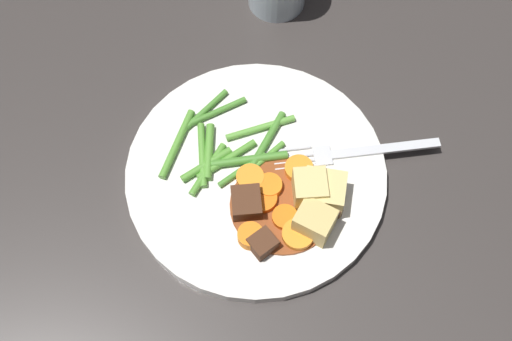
{
  "coord_description": "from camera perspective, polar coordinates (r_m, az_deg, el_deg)",
  "views": [
    {
      "loc": [
        0.24,
        -0.16,
        0.58
      ],
      "look_at": [
        0.0,
        0.0,
        0.01
      ],
      "focal_mm": 43.41,
      "sensor_mm": 36.0,
      "label": 1
    }
  ],
  "objects": [
    {
      "name": "green_bean_0",
      "position": [
        0.63,
        -0.24,
        1.23
      ],
      "size": [
        0.04,
        0.08,
        0.01
      ],
      "primitive_type": "cylinder",
      "rotation": [
        0.0,
        1.57,
        1.14
      ],
      "color": "#4C8E33",
      "rests_on": "dinner_plate"
    },
    {
      "name": "meat_chunk_0",
      "position": [
        0.61,
        -0.89,
        -3.04
      ],
      "size": [
        0.04,
        0.04,
        0.02
      ],
      "primitive_type": "cube",
      "rotation": [
        0.0,
        0.0,
        5.79
      ],
      "color": "#4C2B19",
      "rests_on": "dinner_plate"
    },
    {
      "name": "carrot_slice_5",
      "position": [
        0.62,
        1.44,
        -1.34
      ],
      "size": [
        0.03,
        0.03,
        0.01
      ],
      "primitive_type": "cylinder",
      "rotation": [
        0.0,
        0.0,
        4.2
      ],
      "color": "orange",
      "rests_on": "dinner_plate"
    },
    {
      "name": "carrot_slice_4",
      "position": [
        0.6,
        -0.51,
        -6.04
      ],
      "size": [
        0.03,
        0.03,
        0.01
      ],
      "primitive_type": "cylinder",
      "rotation": [
        0.0,
        0.0,
        3.07
      ],
      "color": "orange",
      "rests_on": "dinner_plate"
    },
    {
      "name": "green_bean_8",
      "position": [
        0.64,
        -4.97,
        1.44
      ],
      "size": [
        0.07,
        0.04,
        0.01
      ],
      "primitive_type": "cylinder",
      "rotation": [
        0.0,
        1.57,
        2.64
      ],
      "color": "#599E38",
      "rests_on": "dinner_plate"
    },
    {
      "name": "potato_chunk_1",
      "position": [
        0.61,
        6.26,
        -1.97
      ],
      "size": [
        0.05,
        0.05,
        0.03
      ],
      "primitive_type": "cube",
      "rotation": [
        0.0,
        0.0,
        5.52
      ],
      "color": "#E5CC7A",
      "rests_on": "dinner_plate"
    },
    {
      "name": "dinner_plate",
      "position": [
        0.64,
        0.0,
        -0.28
      ],
      "size": [
        0.27,
        0.27,
        0.01
      ],
      "primitive_type": "cylinder",
      "color": "white",
      "rests_on": "ground_plane"
    },
    {
      "name": "green_bean_12",
      "position": [
        0.63,
        -4.46,
        0.11
      ],
      "size": [
        0.04,
        0.06,
        0.01
      ],
      "primitive_type": "cylinder",
      "rotation": [
        0.0,
        1.57,
        2.06
      ],
      "color": "#599E38",
      "rests_on": "dinner_plate"
    },
    {
      "name": "green_bean_2",
      "position": [
        0.64,
        1.07,
        2.85
      ],
      "size": [
        0.04,
        0.07,
        0.01
      ],
      "primitive_type": "cylinder",
      "rotation": [
        0.0,
        1.57,
        2.09
      ],
      "color": "#4C8E33",
      "rests_on": "dinner_plate"
    },
    {
      "name": "carrot_slice_6",
      "position": [
        0.62,
        -0.54,
        -0.74
      ],
      "size": [
        0.04,
        0.04,
        0.01
      ],
      "primitive_type": "cylinder",
      "rotation": [
        0.0,
        0.0,
        2.83
      ],
      "color": "orange",
      "rests_on": "dinner_plate"
    },
    {
      "name": "carrot_slice_1",
      "position": [
        0.6,
        3.88,
        -5.93
      ],
      "size": [
        0.03,
        0.03,
        0.01
      ],
      "primitive_type": "cylinder",
      "rotation": [
        0.0,
        0.0,
        3.22
      ],
      "color": "orange",
      "rests_on": "dinner_plate"
    },
    {
      "name": "green_bean_5",
      "position": [
        0.66,
        -3.94,
        5.27
      ],
      "size": [
        0.01,
        0.07,
        0.01
      ],
      "primitive_type": "cylinder",
      "rotation": [
        0.0,
        1.57,
        1.48
      ],
      "color": "#4C8E33",
      "rests_on": "dinner_plate"
    },
    {
      "name": "green_bean_7",
      "position": [
        0.63,
        -1.29,
        0.08
      ],
      "size": [
        0.01,
        0.06,
        0.01
      ],
      "primitive_type": "cylinder",
      "rotation": [
        0.0,
        1.57,
        1.65
      ],
      "color": "#4C8E33",
      "rests_on": "dinner_plate"
    },
    {
      "name": "meat_chunk_1",
      "position": [
        0.59,
        0.62,
        -6.74
      ],
      "size": [
        0.02,
        0.03,
        0.02
      ],
      "primitive_type": "cube",
      "rotation": [
        0.0,
        0.0,
        1.64
      ],
      "color": "#4C2B19",
      "rests_on": "dinner_plate"
    },
    {
      "name": "green_bean_11",
      "position": [
        0.63,
        -2.74,
        0.99
      ],
      "size": [
        0.01,
        0.07,
        0.01
      ],
      "primitive_type": "cylinder",
      "rotation": [
        0.0,
        1.57,
        1.61
      ],
      "color": "#599E38",
      "rests_on": "dinner_plate"
    },
    {
      "name": "potato_chunk_2",
      "position": [
        0.61,
        4.96,
        -1.72
      ],
      "size": [
        0.04,
        0.04,
        0.03
      ],
      "primitive_type": "cube",
      "rotation": [
        0.0,
        0.0,
        1.06
      ],
      "color": "#E5CC7A",
      "rests_on": "dinner_plate"
    },
    {
      "name": "green_bean_10",
      "position": [
        0.64,
        0.79,
        1.09
      ],
      "size": [
        0.02,
        0.05,
        0.01
      ],
      "primitive_type": "cylinder",
      "rotation": [
        0.0,
        1.57,
        1.75
      ],
      "color": "#599E38",
      "rests_on": "dinner_plate"
    },
    {
      "name": "carrot_slice_2",
      "position": [
        0.61,
        0.57,
        -2.64
      ],
      "size": [
        0.04,
        0.04,
        0.01
      ],
      "primitive_type": "cylinder",
      "rotation": [
        0.0,
        0.0,
        5.49
      ],
      "color": "orange",
      "rests_on": "dinner_plate"
    },
    {
      "name": "green_bean_3",
      "position": [
        0.65,
        0.42,
        3.95
      ],
      "size": [
        0.03,
        0.08,
        0.01
      ],
      "primitive_type": "cylinder",
      "rotation": [
        0.0,
        1.57,
        1.32
      ],
      "color": "#66AD42",
      "rests_on": "dinner_plate"
    },
    {
      "name": "carrot_slice_3",
      "position": [
        0.61,
        2.67,
        -4.36
      ],
      "size": [
        0.03,
        0.03,
        0.01
      ],
      "primitive_type": "cylinder",
      "rotation": [
        0.0,
        0.0,
        0.45
      ],
      "color": "orange",
      "rests_on": "dinner_plate"
    },
    {
      "name": "stew_sauce",
      "position": [
        0.61,
        2.22,
        -3.35
      ],
      "size": [
        0.1,
        0.1,
        0.0
      ],
      "primitive_type": "cylinder",
      "color": "brown",
      "rests_on": "dinner_plate"
    },
    {
      "name": "green_bean_9",
      "position": [
        0.67,
        -4.82,
        5.43
      ],
      "size": [
        0.02,
        0.07,
        0.01
      ],
      "primitive_type": "cylinder",
      "rotation": [
        0.0,
        1.57,
        1.83
      ],
      "color": "#4C8E33",
      "rests_on": "dinner_plate"
    },
    {
      "name": "green_bean_6",
      "position": [
        0.65,
        -7.28,
        2.46
      ],
      "size": [
        0.06,
        0.07,
        0.01
      ],
      "primitive_type": "cylinder",
      "rotation": [
        0.0,
        1.57,
        2.23
      ],
      "color": "#599E38",
      "rests_on": "dinner_plate"
    },
    {
      "name": "green_bean_4",
      "position": [
        0.64,
        -4.36,
        1.74
      ],
      "size": [
        0.06,
        0.04,
        0.01
      ],
      "primitive_type": "cylinder",
      "rotation": [
        0.0,
        1.57,
        2.54
      ],
      "color": "#599E38",
      "rests_on": "dinner_plate"
    },
    {
      "name": "carrot_slice_0",
      "position": [
        0.63,
        3.97,
        0.1
      ],
      "size": [
        0.04,
        0.04,
        0.01
      ],
      "primitive_type": "cylinder",
      "rotation": [
        0.0,
        0.0,
        2.41
      ],
      "color": "orange",
      "rests_on": "dinner_plate"
    },
    {
      "name": "meat_chunk_2",
      "position": [
        0.61,
        6.58,
        -3.68
      ],
      "size": [
        0.02,
        0.02,
        0.02
      ],
      "primitive_type": "cube",
      "rotation": [
        0.0,
        0.0,
        1.57
      ],
      "color": "#4C2B19",
      "rests_on": "dinner_plate"
    },
    {
      "name": "potato_chunk_0",
      "position": [
        0.59,
        5.41,
        -4.73
      ],
      "size": [
        0.05,
        0.04,
        0.03
      ],
      "primitive_type": "cube",
      "rotation": [
        0.0,
        0.0,
        2.06
      ],
      "color": "#DBBC6B",
      "rests_on": "dinner_plate"
    },
    {
      "name": "green_bean_1",
      "position": [
        0.63,
        -4.59,
        0.55
      ],
      "size": [
        0.01,
        0.06,
        0.01
      ],
      "primitive_type": "cylinder",
      "rotation": [
        0.0,
        1.57,
        1.6
      ],
      "color": "#599E38",
      "rests_on": "dinner_plate"
    },
    {
      "name": "fork",
      "position": [
        0.65,
        8.79,
        1.63
      ],
      "size": [
        0.09,
        0.16,
        0.0
      ],
      "color": "silver",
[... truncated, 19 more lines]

